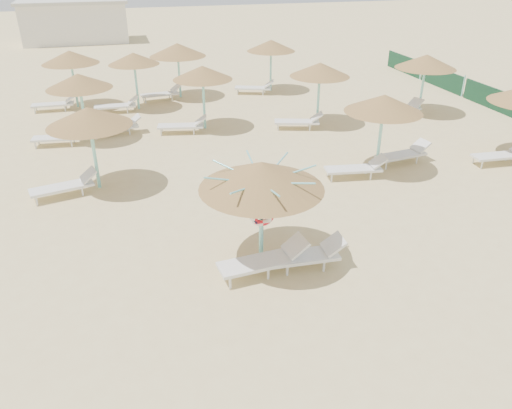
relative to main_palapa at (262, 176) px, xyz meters
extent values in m
plane|color=#D5BF82|center=(0.34, -0.19, -2.30)|extent=(120.00, 120.00, 0.00)
cylinder|color=#7CD8D5|center=(0.00, 0.00, -1.19)|extent=(0.11, 0.11, 2.21)
cone|color=olive|center=(0.00, 0.00, 0.02)|extent=(2.95, 2.95, 0.66)
cylinder|color=#7CD8D5|center=(0.00, 0.00, -0.23)|extent=(0.20, 0.20, 0.12)
cylinder|color=#7CD8D5|center=(0.68, 0.00, -0.04)|extent=(1.33, 0.04, 0.34)
cylinder|color=#7CD8D5|center=(0.48, 0.48, -0.04)|extent=(0.97, 0.97, 0.34)
cylinder|color=#7CD8D5|center=(0.00, 0.68, -0.04)|extent=(0.04, 1.33, 0.34)
cylinder|color=#7CD8D5|center=(-0.48, 0.48, -0.04)|extent=(0.97, 0.97, 0.34)
cylinder|color=#7CD8D5|center=(-0.68, 0.00, -0.04)|extent=(1.33, 0.04, 0.34)
cylinder|color=#7CD8D5|center=(-0.48, -0.48, -0.04)|extent=(0.97, 0.97, 0.34)
cylinder|color=#7CD8D5|center=(0.00, -0.68, -0.04)|extent=(0.04, 1.33, 0.34)
cylinder|color=#7CD8D5|center=(0.48, -0.48, -0.04)|extent=(0.97, 0.97, 0.34)
torus|color=red|center=(0.00, -0.10, -0.96)|extent=(0.62, 0.15, 0.62)
cylinder|color=silver|center=(-1.01, -0.96, -2.15)|extent=(0.06, 0.06, 0.30)
cylinder|color=silver|center=(-1.07, -0.43, -2.15)|extent=(0.06, 0.06, 0.30)
cylinder|color=silver|center=(0.42, -0.82, -2.15)|extent=(0.06, 0.06, 0.30)
cylinder|color=silver|center=(0.36, -0.29, -2.15)|extent=(0.06, 0.06, 0.30)
cube|color=silver|center=(-0.19, -0.61, -1.96)|extent=(2.08, 0.86, 0.09)
cube|color=silver|center=(0.71, -0.52, -1.70)|extent=(0.58, 0.69, 0.39)
cylinder|color=silver|center=(-0.07, -0.84, -2.15)|extent=(0.06, 0.06, 0.29)
cylinder|color=silver|center=(-0.04, -0.33, -2.15)|extent=(0.06, 0.06, 0.29)
cylinder|color=silver|center=(1.32, -0.91, -2.15)|extent=(0.06, 0.06, 0.29)
cylinder|color=silver|center=(1.34, -0.39, -2.15)|extent=(0.06, 0.06, 0.29)
cube|color=silver|center=(0.77, -0.62, -1.97)|extent=(1.98, 0.73, 0.08)
cube|color=silver|center=(1.64, -0.66, -1.72)|extent=(0.53, 0.64, 0.37)
cylinder|color=#7CD8D5|center=(-3.92, 5.47, -1.15)|extent=(0.11, 0.11, 2.30)
cone|color=olive|center=(-3.92, 5.47, 0.09)|extent=(2.59, 2.59, 0.58)
cylinder|color=#7CD8D5|center=(-3.92, 5.47, -0.15)|extent=(0.20, 0.20, 0.12)
cylinder|color=silver|center=(-5.74, 4.64, -2.16)|extent=(0.06, 0.06, 0.28)
cylinder|color=silver|center=(-5.86, 5.12, -2.16)|extent=(0.06, 0.06, 0.28)
cylinder|color=silver|center=(-4.43, 4.96, -2.16)|extent=(0.06, 0.06, 0.28)
cylinder|color=silver|center=(-4.55, 5.44, -2.16)|extent=(0.06, 0.06, 0.28)
cube|color=silver|center=(-5.02, 5.07, -1.98)|extent=(1.99, 1.05, 0.08)
cube|color=silver|center=(-4.20, 5.27, -1.74)|extent=(0.61, 0.70, 0.36)
cylinder|color=#7CD8D5|center=(-4.39, 10.29, -1.15)|extent=(0.11, 0.11, 2.30)
cone|color=olive|center=(-4.39, 10.29, 0.09)|extent=(2.53, 2.53, 0.57)
cylinder|color=#7CD8D5|center=(-4.39, 10.29, -0.15)|extent=(0.20, 0.20, 0.12)
cylinder|color=silver|center=(-6.32, 9.74, -2.16)|extent=(0.06, 0.06, 0.28)
cylinder|color=silver|center=(-6.26, 10.23, -2.16)|extent=(0.06, 0.06, 0.28)
cylinder|color=silver|center=(-4.98, 9.57, -2.16)|extent=(0.06, 0.06, 0.28)
cylinder|color=silver|center=(-4.92, 10.07, -2.16)|extent=(0.06, 0.06, 0.28)
cube|color=silver|center=(-5.49, 9.89, -1.98)|extent=(1.96, 0.85, 0.08)
cube|color=silver|center=(-4.65, 9.78, -1.74)|extent=(0.55, 0.65, 0.36)
cylinder|color=silver|center=(-4.06, 10.24, -2.16)|extent=(0.06, 0.06, 0.28)
cylinder|color=silver|center=(-4.12, 10.74, -2.16)|extent=(0.06, 0.06, 0.28)
cylinder|color=silver|center=(-2.72, 10.41, -2.16)|extent=(0.06, 0.06, 0.28)
cylinder|color=silver|center=(-2.78, 10.90, -2.16)|extent=(0.06, 0.06, 0.28)
cube|color=silver|center=(-3.29, 10.59, -1.98)|extent=(1.96, 0.85, 0.08)
cube|color=silver|center=(-2.45, 10.69, -1.74)|extent=(0.55, 0.65, 0.36)
cylinder|color=#7CD8D5|center=(-4.96, 15.28, -1.15)|extent=(0.11, 0.11, 2.30)
cone|color=olive|center=(-4.96, 15.28, 0.09)|extent=(2.64, 2.64, 0.59)
cylinder|color=#7CD8D5|center=(-4.96, 15.28, -0.15)|extent=(0.20, 0.20, 0.12)
cylinder|color=silver|center=(-6.86, 14.64, -2.16)|extent=(0.06, 0.06, 0.28)
cylinder|color=silver|center=(-6.86, 15.14, -2.16)|extent=(0.06, 0.06, 0.28)
cylinder|color=silver|center=(-5.51, 14.63, -2.16)|extent=(0.06, 0.06, 0.28)
cylinder|color=silver|center=(-5.51, 15.13, -2.16)|extent=(0.06, 0.06, 0.28)
cube|color=silver|center=(-6.06, 14.88, -1.98)|extent=(1.91, 0.65, 0.08)
cube|color=silver|center=(-5.21, 14.87, -1.74)|extent=(0.49, 0.61, 0.36)
cylinder|color=#7CD8D5|center=(0.47, 10.45, -1.15)|extent=(0.11, 0.11, 2.30)
cone|color=olive|center=(0.47, 10.45, 0.09)|extent=(2.48, 2.48, 0.56)
cylinder|color=#7CD8D5|center=(0.47, 10.45, -0.15)|extent=(0.20, 0.20, 0.12)
cylinder|color=silver|center=(-1.46, 9.96, -2.16)|extent=(0.06, 0.06, 0.28)
cylinder|color=silver|center=(-1.37, 10.45, -2.16)|extent=(0.06, 0.06, 0.28)
cylinder|color=silver|center=(-0.14, 9.70, -2.16)|extent=(0.06, 0.06, 0.28)
cylinder|color=silver|center=(-0.04, 10.19, -2.16)|extent=(0.06, 0.06, 0.28)
cube|color=silver|center=(-0.63, 10.05, -1.98)|extent=(1.98, 0.97, 0.08)
cube|color=silver|center=(0.20, 9.89, -1.74)|extent=(0.59, 0.68, 0.36)
cylinder|color=#7CD8D5|center=(0.14, 15.77, -1.15)|extent=(0.11, 0.11, 2.30)
cone|color=olive|center=(0.14, 15.77, 0.10)|extent=(2.84, 2.84, 0.64)
cylinder|color=#7CD8D5|center=(0.14, 15.77, -0.15)|extent=(0.20, 0.20, 0.12)
cylinder|color=silver|center=(-1.72, 15.02, -2.16)|extent=(0.06, 0.06, 0.28)
cylinder|color=silver|center=(-1.78, 15.51, -2.16)|extent=(0.06, 0.06, 0.28)
cylinder|color=silver|center=(-0.38, 15.20, -2.16)|extent=(0.06, 0.06, 0.28)
cylinder|color=silver|center=(-0.45, 15.69, -2.16)|extent=(0.06, 0.06, 0.28)
cube|color=silver|center=(-0.96, 15.37, -1.98)|extent=(1.97, 0.86, 0.08)
cube|color=silver|center=(-0.12, 15.48, -1.74)|extent=(0.56, 0.66, 0.36)
cylinder|color=#7CD8D5|center=(5.47, 4.36, -1.15)|extent=(0.11, 0.11, 2.30)
cone|color=olive|center=(5.47, 4.36, 0.09)|extent=(2.60, 2.60, 0.59)
cylinder|color=#7CD8D5|center=(5.47, 4.36, -0.15)|extent=(0.20, 0.20, 0.12)
cylinder|color=silver|center=(3.54, 3.83, -2.16)|extent=(0.06, 0.06, 0.28)
cylinder|color=silver|center=(3.61, 4.32, -2.16)|extent=(0.06, 0.06, 0.28)
cylinder|color=silver|center=(4.88, 3.64, -2.16)|extent=(0.06, 0.06, 0.28)
cylinder|color=silver|center=(4.95, 4.13, -2.16)|extent=(0.06, 0.06, 0.28)
cube|color=silver|center=(4.37, 3.96, -1.98)|extent=(1.97, 0.88, 0.08)
cube|color=silver|center=(5.21, 3.84, -1.74)|extent=(0.57, 0.66, 0.36)
cylinder|color=silver|center=(5.81, 4.30, -2.16)|extent=(0.06, 0.06, 0.28)
cylinder|color=silver|center=(5.74, 4.79, -2.16)|extent=(0.06, 0.06, 0.28)
cylinder|color=silver|center=(7.15, 4.49, -2.16)|extent=(0.06, 0.06, 0.28)
cylinder|color=silver|center=(7.08, 4.99, -2.16)|extent=(0.06, 0.06, 0.28)
cube|color=silver|center=(6.57, 4.66, -1.98)|extent=(1.97, 0.88, 0.08)
cube|color=silver|center=(7.41, 4.78, -1.74)|extent=(0.57, 0.66, 0.36)
cylinder|color=#7CD8D5|center=(5.35, 9.69, -1.15)|extent=(0.11, 0.11, 2.30)
cone|color=olive|center=(5.35, 9.69, 0.09)|extent=(2.55, 2.55, 0.57)
cylinder|color=#7CD8D5|center=(5.35, 9.69, -0.15)|extent=(0.20, 0.20, 0.12)
cylinder|color=silver|center=(3.41, 9.29, -2.16)|extent=(0.06, 0.06, 0.28)
cylinder|color=silver|center=(3.56, 9.77, -2.16)|extent=(0.06, 0.06, 0.28)
cylinder|color=silver|center=(4.70, 8.89, -2.16)|extent=(0.06, 0.06, 0.28)
cylinder|color=silver|center=(4.85, 9.37, -2.16)|extent=(0.06, 0.06, 0.28)
cube|color=silver|center=(4.25, 9.29, -1.98)|extent=(2.00, 1.15, 0.08)
cube|color=silver|center=(5.06, 9.04, -1.74)|extent=(0.64, 0.72, 0.36)
cylinder|color=#7CD8D5|center=(5.04, 15.74, -1.15)|extent=(0.11, 0.11, 2.30)
cone|color=olive|center=(5.04, 15.74, 0.09)|extent=(2.55, 2.55, 0.57)
cylinder|color=#7CD8D5|center=(5.04, 15.74, -0.15)|extent=(0.20, 0.20, 0.12)
cylinder|color=silver|center=(3.10, 15.37, -2.16)|extent=(0.06, 0.06, 0.28)
cylinder|color=silver|center=(3.27, 15.84, -2.16)|extent=(0.06, 0.06, 0.28)
cylinder|color=silver|center=(4.37, 14.92, -2.16)|extent=(0.06, 0.06, 0.28)
cylinder|color=silver|center=(4.54, 15.39, -2.16)|extent=(0.06, 0.06, 0.28)
cube|color=silver|center=(3.94, 15.34, -1.98)|extent=(2.00, 1.22, 0.08)
cube|color=silver|center=(4.74, 15.05, -1.74)|extent=(0.66, 0.73, 0.36)
cylinder|color=silver|center=(9.11, 3.46, -2.16)|extent=(0.06, 0.06, 0.28)
cylinder|color=silver|center=(9.14, 3.96, -2.16)|extent=(0.06, 0.06, 0.28)
cylinder|color=silver|center=(10.48, 3.88, -2.16)|extent=(0.06, 0.06, 0.28)
cube|color=silver|center=(9.92, 3.66, -1.98)|extent=(1.93, 0.73, 0.08)
cylinder|color=#7CD8D5|center=(10.58, 9.93, -1.15)|extent=(0.11, 0.11, 2.30)
cone|color=olive|center=(10.58, 9.93, 0.09)|extent=(2.72, 2.72, 0.61)
cylinder|color=#7CD8D5|center=(10.58, 9.93, -0.15)|extent=(0.20, 0.20, 0.12)
cylinder|color=silver|center=(8.80, 9.03, -2.16)|extent=(0.06, 0.06, 0.28)
cylinder|color=silver|center=(8.64, 9.51, -2.16)|extent=(0.06, 0.06, 0.28)
cylinder|color=silver|center=(10.08, 9.47, -2.16)|extent=(0.06, 0.06, 0.28)
cylinder|color=silver|center=(9.91, 9.95, -2.16)|extent=(0.06, 0.06, 0.28)
cube|color=silver|center=(9.48, 9.53, -1.98)|extent=(2.00, 1.21, 0.08)
cube|color=silver|center=(10.28, 9.81, -1.74)|extent=(0.65, 0.73, 0.36)
cylinder|color=#7CD8D5|center=(-2.10, 14.20, -1.15)|extent=(0.11, 0.11, 2.30)
cone|color=olive|center=(-2.10, 14.20, 0.08)|extent=(2.36, 2.36, 0.53)
cylinder|color=#7CD8D5|center=(-2.10, 14.20, -0.15)|extent=(0.20, 0.20, 0.12)
cylinder|color=silver|center=(-4.01, 13.58, -2.16)|extent=(0.06, 0.06, 0.28)
cylinder|color=silver|center=(-3.99, 14.08, -2.16)|extent=(0.06, 0.06, 0.28)
cylinder|color=silver|center=(-2.66, 13.53, -2.16)|extent=(0.06, 0.06, 0.28)
cylinder|color=silver|center=(-2.64, 14.03, -2.16)|extent=(0.06, 0.06, 0.28)
cube|color=silver|center=(-3.20, 13.80, -1.98)|extent=(1.92, 0.70, 0.08)
cube|color=silver|center=(-2.35, 13.76, -1.74)|extent=(0.51, 0.62, 0.36)
cube|color=silver|center=(-5.66, 34.81, -0.80)|extent=(8.00, 4.00, 3.00)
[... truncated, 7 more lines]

